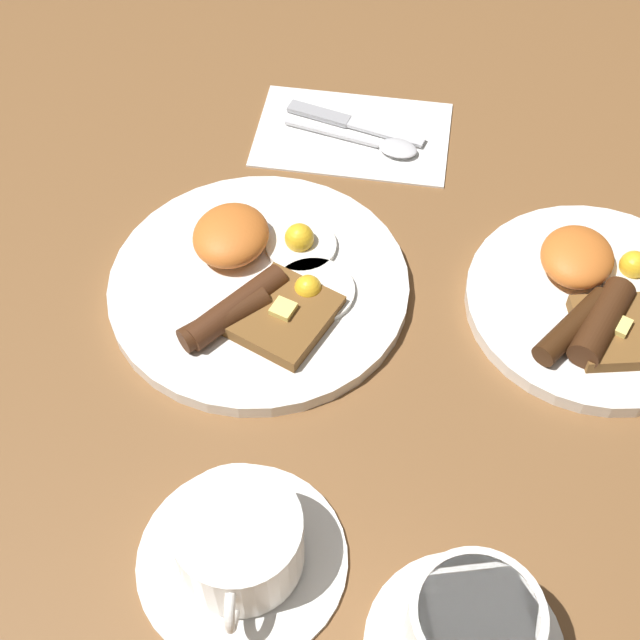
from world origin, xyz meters
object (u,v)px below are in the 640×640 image
object	(u,v)px
knife	(347,122)
breakfast_plate_far	(595,299)
teacup_far	(469,634)
teacup_near	(240,546)
spoon	(382,145)
breakfast_plate_near	(258,281)

from	to	relation	value
knife	breakfast_plate_far	bearing A→B (deg)	-25.97
teacup_far	knife	distance (m)	0.59
breakfast_plate_far	teacup_far	xyz separation A→B (m)	(0.35, -0.06, 0.02)
knife	teacup_near	bearing A→B (deg)	-76.96
breakfast_plate_far	spoon	bearing A→B (deg)	-123.62
teacup_far	knife	size ratio (longest dim) A/B	0.91
teacup_near	breakfast_plate_far	bearing A→B (deg)	144.18
breakfast_plate_near	teacup_near	bearing A→B (deg)	15.59
teacup_near	knife	bearing A→B (deg)	-174.23
teacup_far	knife	world-z (taller)	teacup_far
teacup_far	knife	bearing A→B (deg)	-156.90
breakfast_plate_far	knife	xyz separation A→B (m)	(-0.19, -0.29, -0.01)
breakfast_plate_near	teacup_far	world-z (taller)	teacup_far
teacup_near	spoon	world-z (taller)	teacup_near
breakfast_plate_near	teacup_near	size ratio (longest dim) A/B	1.75
breakfast_plate_near	breakfast_plate_far	size ratio (longest dim) A/B	1.18
teacup_far	spoon	world-z (taller)	teacup_far
breakfast_plate_far	teacup_far	bearing A→B (deg)	-9.75
breakfast_plate_near	breakfast_plate_far	distance (m)	0.32
teacup_near	knife	distance (m)	0.52
breakfast_plate_near	knife	xyz separation A→B (m)	(-0.26, 0.02, -0.01)
breakfast_plate_near	teacup_far	size ratio (longest dim) A/B	1.94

